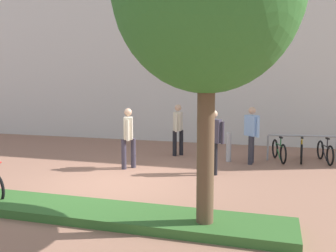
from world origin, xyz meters
TOP-DOWN VIEW (x-y plane):
  - ground_plane at (0.00, 0.00)m, footprint 60.00×60.00m
  - building_facade at (0.00, 7.23)m, footprint 28.00×1.20m
  - planter_strip at (0.58, -2.16)m, footprint 7.00×1.10m
  - bike_rack_cluster at (4.45, 3.99)m, footprint 2.09×1.67m
  - bollard_steel at (2.27, 3.34)m, footprint 0.16×0.16m
  - person_shirt_blue at (0.51, 3.83)m, footprint 0.32×0.61m
  - person_shirt_white at (-0.34, 1.59)m, footprint 0.36×0.58m
  - person_suited_navy at (2.07, 1.62)m, footprint 0.60×0.33m
  - person_casual_tan at (2.96, 3.23)m, footprint 0.47×0.45m

SIDE VIEW (x-z plane):
  - ground_plane at x=0.00m, z-range 0.00..0.00m
  - planter_strip at x=0.58m, z-range 0.00..0.16m
  - bike_rack_cluster at x=4.45m, z-range -0.07..0.76m
  - bollard_steel at x=2.27m, z-range 0.00..0.90m
  - person_shirt_blue at x=0.51m, z-range 0.12..1.84m
  - person_shirt_white at x=-0.34m, z-range 0.12..1.84m
  - person_suited_navy at x=2.07m, z-range 0.12..1.84m
  - person_casual_tan at x=2.96m, z-range 0.12..1.84m
  - building_facade at x=0.00m, z-range 0.00..10.00m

